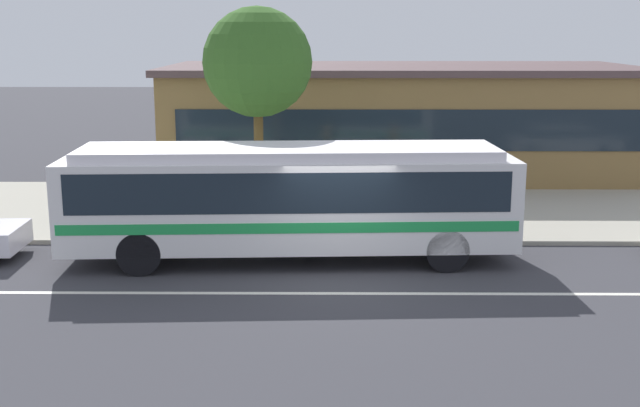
{
  "coord_description": "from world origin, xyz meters",
  "views": [
    {
      "loc": [
        -0.29,
        -16.84,
        5.46
      ],
      "look_at": [
        -0.45,
        2.13,
        1.3
      ],
      "focal_mm": 44.91,
      "sensor_mm": 36.0,
      "label": 1
    }
  ],
  "objects_px": {
    "pedestrian_walking_along_curb": "(422,189)",
    "street_tree_near_stop": "(257,63)",
    "transit_bus": "(290,195)",
    "pedestrian_waiting_near_sign": "(327,198)",
    "pedestrian_standing_by_tree": "(422,187)"
  },
  "relations": [
    {
      "from": "transit_bus",
      "to": "pedestrian_waiting_near_sign",
      "type": "relative_size",
      "value": 6.51
    },
    {
      "from": "pedestrian_walking_along_curb",
      "to": "pedestrian_standing_by_tree",
      "type": "relative_size",
      "value": 1.01
    },
    {
      "from": "street_tree_near_stop",
      "to": "pedestrian_waiting_near_sign",
      "type": "bearing_deg",
      "value": -42.64
    },
    {
      "from": "transit_bus",
      "to": "pedestrian_waiting_near_sign",
      "type": "xyz_separation_m",
      "value": [
        0.88,
        2.2,
        -0.53
      ]
    },
    {
      "from": "transit_bus",
      "to": "street_tree_near_stop",
      "type": "bearing_deg",
      "value": 104.88
    },
    {
      "from": "pedestrian_waiting_near_sign",
      "to": "pedestrian_standing_by_tree",
      "type": "height_order",
      "value": "pedestrian_standing_by_tree"
    },
    {
      "from": "pedestrian_walking_along_curb",
      "to": "transit_bus",
      "type": "bearing_deg",
      "value": -138.36
    },
    {
      "from": "pedestrian_waiting_near_sign",
      "to": "pedestrian_standing_by_tree",
      "type": "xyz_separation_m",
      "value": [
        2.65,
        1.17,
        0.05
      ]
    },
    {
      "from": "pedestrian_waiting_near_sign",
      "to": "street_tree_near_stop",
      "type": "distance_m",
      "value": 4.34
    },
    {
      "from": "pedestrian_waiting_near_sign",
      "to": "street_tree_near_stop",
      "type": "relative_size",
      "value": 0.28
    },
    {
      "from": "street_tree_near_stop",
      "to": "pedestrian_walking_along_curb",
      "type": "bearing_deg",
      "value": -10.95
    },
    {
      "from": "pedestrian_walking_along_curb",
      "to": "street_tree_near_stop",
      "type": "xyz_separation_m",
      "value": [
        -4.56,
        0.88,
        3.38
      ]
    },
    {
      "from": "pedestrian_standing_by_tree",
      "to": "pedestrian_waiting_near_sign",
      "type": "bearing_deg",
      "value": -156.12
    },
    {
      "from": "transit_bus",
      "to": "pedestrian_waiting_near_sign",
      "type": "height_order",
      "value": "transit_bus"
    },
    {
      "from": "pedestrian_walking_along_curb",
      "to": "pedestrian_standing_by_tree",
      "type": "bearing_deg",
      "value": 82.32
    }
  ]
}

